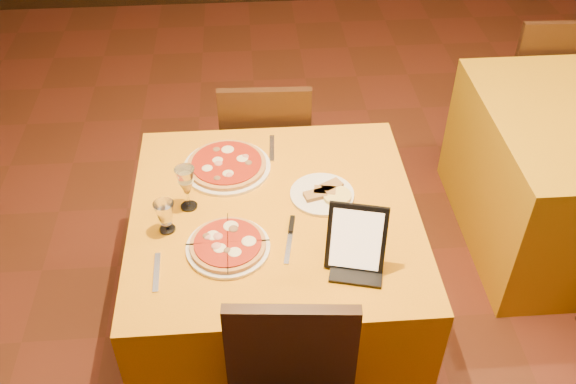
{
  "coord_description": "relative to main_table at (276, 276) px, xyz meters",
  "views": [
    {
      "loc": [
        -0.43,
        -1.83,
        2.41
      ],
      "look_at": [
        -0.29,
        -0.04,
        0.86
      ],
      "focal_mm": 40.0,
      "sensor_mm": 36.0,
      "label": 1
    }
  ],
  "objects": [
    {
      "name": "fork_far",
      "position": [
        0.01,
        0.39,
        0.38
      ],
      "size": [
        0.03,
        0.18,
        0.01
      ],
      "primitive_type": "cube",
      "rotation": [
        0.0,
        0.0,
        1.51
      ],
      "color": "#A7A8AE",
      "rests_on": "main_table"
    },
    {
      "name": "pizza_far",
      "position": [
        -0.18,
        0.27,
        0.39
      ],
      "size": [
        0.36,
        0.36,
        0.03
      ],
      "rotation": [
        0.0,
        0.0,
        -0.17
      ],
      "color": "white",
      "rests_on": "main_table"
    },
    {
      "name": "cutlet_dish",
      "position": [
        0.19,
        0.07,
        0.39
      ],
      "size": [
        0.25,
        0.25,
        0.03
      ],
      "rotation": [
        0.0,
        0.0,
        -0.38
      ],
      "color": "white",
      "rests_on": "main_table"
    },
    {
      "name": "water_glass",
      "position": [
        -0.4,
        -0.07,
        0.44
      ],
      "size": [
        0.09,
        0.09,
        0.13
      ],
      "primitive_type": null,
      "rotation": [
        0.0,
        0.0,
        -0.22
      ],
      "color": "silver",
      "rests_on": "main_table"
    },
    {
      "name": "fork_near",
      "position": [
        -0.43,
        -0.28,
        0.38
      ],
      "size": [
        0.03,
        0.18,
        0.01
      ],
      "primitive_type": "cube",
      "rotation": [
        0.0,
        0.0,
        1.6
      ],
      "color": "#B0B1B7",
      "rests_on": "main_table"
    },
    {
      "name": "wine_glass",
      "position": [
        -0.33,
        0.05,
        0.47
      ],
      "size": [
        0.09,
        0.09,
        0.19
      ],
      "primitive_type": null,
      "rotation": [
        0.0,
        0.0,
        0.36
      ],
      "color": "#E4D781",
      "rests_on": "main_table"
    },
    {
      "name": "main_table",
      "position": [
        0.0,
        0.0,
        0.0
      ],
      "size": [
        1.1,
        1.1,
        0.75
      ],
      "primitive_type": "cube",
      "color": "orange",
      "rests_on": "floor"
    },
    {
      "name": "knife",
      "position": [
        0.04,
        -0.17,
        0.38
      ],
      "size": [
        0.06,
        0.22,
        0.01
      ],
      "primitive_type": "cube",
      "rotation": [
        0.0,
        0.0,
        1.39
      ],
      "color": "silver",
      "rests_on": "main_table"
    },
    {
      "name": "chair_main_far",
      "position": [
        -0.0,
        0.8,
        0.08
      ],
      "size": [
        0.42,
        0.42,
        0.91
      ],
      "primitive_type": null,
      "rotation": [
        0.0,
        0.0,
        3.1
      ],
      "color": "black",
      "rests_on": "floor"
    },
    {
      "name": "pizza_near",
      "position": [
        -0.18,
        -0.19,
        0.39
      ],
      "size": [
        0.3,
        0.3,
        0.03
      ],
      "rotation": [
        0.0,
        0.0,
        -0.08
      ],
      "color": "white",
      "rests_on": "main_table"
    },
    {
      "name": "chair_side_far",
      "position": [
        1.58,
        1.34,
        0.08
      ],
      "size": [
        0.4,
        0.4,
        0.91
      ],
      "primitive_type": null,
      "rotation": [
        0.0,
        0.0,
        3.1
      ],
      "color": "black",
      "rests_on": "floor"
    },
    {
      "name": "tablet",
      "position": [
        0.26,
        -0.29,
        0.49
      ],
      "size": [
        0.22,
        0.15,
        0.24
      ],
      "primitive_type": "cube",
      "rotation": [
        -0.35,
        0.0,
        -0.25
      ],
      "color": "black",
      "rests_on": "main_table"
    },
    {
      "name": "floor",
      "position": [
        0.34,
        0.02,
        -0.38
      ],
      "size": [
        6.0,
        7.0,
        0.01
      ],
      "primitive_type": "cube",
      "color": "#5E2D19",
      "rests_on": "ground"
    }
  ]
}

